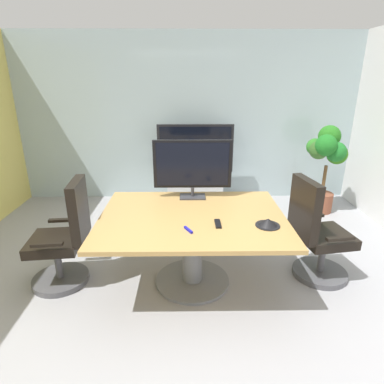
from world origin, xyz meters
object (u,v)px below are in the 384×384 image
(conference_table, at_px, (192,233))
(wall_display_unit, at_px, (195,178))
(office_chair_left, at_px, (65,242))
(potted_plant, at_px, (327,157))
(office_chair_right, at_px, (316,238))
(tv_monitor, at_px, (193,166))
(remote_control, at_px, (218,224))
(conference_phone, at_px, (268,223))

(conference_table, relative_size, wall_display_unit, 1.35)
(office_chair_left, height_order, potted_plant, potted_plant)
(conference_table, height_order, office_chair_right, office_chair_right)
(tv_monitor, distance_m, remote_control, 0.81)
(conference_table, xyz_separation_m, wall_display_unit, (0.08, 2.20, -0.12))
(office_chair_left, height_order, remote_control, office_chair_left)
(wall_display_unit, relative_size, remote_control, 7.71)
(potted_plant, bearing_deg, conference_phone, -123.60)
(wall_display_unit, height_order, potted_plant, potted_plant)
(office_chair_right, xyz_separation_m, potted_plant, (0.77, 1.74, 0.41))
(office_chair_left, bearing_deg, potted_plant, 112.89)
(remote_control, bearing_deg, potted_plant, 47.68)
(office_chair_left, relative_size, potted_plant, 0.82)
(office_chair_right, relative_size, tv_monitor, 1.30)
(office_chair_right, height_order, conference_phone, office_chair_right)
(conference_table, xyz_separation_m, tv_monitor, (0.01, 0.50, 0.54))
(potted_plant, distance_m, remote_control, 2.71)
(remote_control, bearing_deg, office_chair_right, 14.58)
(office_chair_left, bearing_deg, conference_phone, 76.83)
(conference_phone, bearing_deg, conference_table, 160.92)
(office_chair_left, xyz_separation_m, office_chair_right, (2.54, 0.06, 0.00))
(office_chair_left, bearing_deg, office_chair_right, 85.60)
(potted_plant, bearing_deg, conference_table, -138.19)
(office_chair_right, height_order, tv_monitor, tv_monitor)
(office_chair_left, relative_size, office_chair_right, 1.00)
(tv_monitor, relative_size, wall_display_unit, 0.64)
(office_chair_left, bearing_deg, remote_control, 75.79)
(remote_control, bearing_deg, conference_table, 137.90)
(office_chair_right, relative_size, remote_control, 6.41)
(tv_monitor, height_order, conference_phone, tv_monitor)
(office_chair_right, height_order, remote_control, office_chair_right)
(office_chair_left, bearing_deg, wall_display_unit, 142.65)
(tv_monitor, bearing_deg, conference_phone, -47.81)
(potted_plant, height_order, conference_phone, potted_plant)
(conference_table, distance_m, wall_display_unit, 2.21)
(office_chair_right, xyz_separation_m, wall_display_unit, (-1.19, 2.12, -0.01))
(conference_table, xyz_separation_m, conference_phone, (0.67, -0.23, 0.21))
(tv_monitor, height_order, wall_display_unit, tv_monitor)
(remote_control, bearing_deg, tv_monitor, 106.79)
(conference_table, distance_m, tv_monitor, 0.74)
(conference_table, distance_m, office_chair_left, 1.27)
(wall_display_unit, bearing_deg, conference_table, -92.03)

